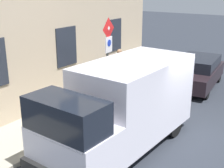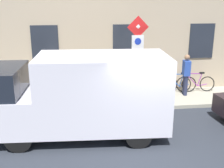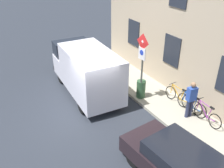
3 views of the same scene
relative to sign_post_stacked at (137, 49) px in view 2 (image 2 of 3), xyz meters
The scene contains 10 objects.
ground_plane 3.61m from the sign_post_stacked, behind, with size 80.00×80.00×0.00m, color #282D35.
sidewalk_slab 2.40m from the sign_post_stacked, ahead, with size 2.13×14.19×0.14m, color #A39E8B.
building_facade 2.58m from the sign_post_stacked, ahead, with size 0.75×12.19×7.09m.
sign_post_stacked is the anchor object (origin of this frame).
delivery_van 2.96m from the sign_post_stacked, 133.39° to the left, with size 2.26×5.42×2.50m.
bicycle_purple 3.68m from the sign_post_stacked, 64.76° to the right, with size 0.46×1.71×0.89m.
bicycle_blue 3.07m from the sign_post_stacked, 56.71° to the right, with size 0.46×1.71×0.89m.
bicycle_orange 2.59m from the sign_post_stacked, 42.75° to the right, with size 0.46×1.71×0.89m.
pedestrian 2.80m from the sign_post_stacked, 66.46° to the right, with size 0.42×0.30×1.72m.
litter_bin 1.73m from the sign_post_stacked, 40.17° to the left, with size 0.44×0.44×0.90m, color #2D5133.
Camera 2 is at (-7.23, 2.00, 4.10)m, focal length 45.74 mm.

